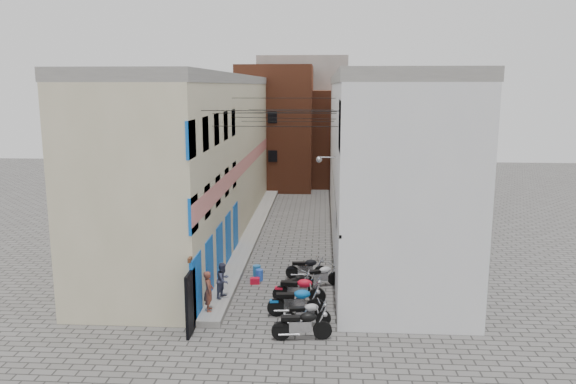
% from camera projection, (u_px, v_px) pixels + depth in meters
% --- Properties ---
extents(ground, '(90.00, 90.00, 0.00)m').
position_uv_depth(ground, '(266.00, 330.00, 19.57)').
color(ground, '#5B5956').
rests_on(ground, ground).
extents(plinth, '(0.90, 26.00, 0.25)m').
position_uv_depth(plinth, '(253.00, 231.00, 32.43)').
color(plinth, gray).
rests_on(plinth, ground).
extents(building_left, '(5.10, 27.00, 9.00)m').
position_uv_depth(building_left, '(201.00, 156.00, 31.74)').
color(building_left, '#BFB690').
rests_on(building_left, ground).
extents(building_right, '(5.94, 26.00, 9.00)m').
position_uv_depth(building_right, '(378.00, 157.00, 31.16)').
color(building_right, silver).
rests_on(building_right, ground).
extents(building_far_brick_left, '(6.00, 6.00, 10.00)m').
position_uv_depth(building_far_brick_left, '(276.00, 127.00, 46.22)').
color(building_far_brick_left, brown).
rests_on(building_far_brick_left, ground).
extents(building_far_brick_right, '(5.00, 6.00, 8.00)m').
position_uv_depth(building_far_brick_right, '(336.00, 138.00, 48.06)').
color(building_far_brick_right, brown).
rests_on(building_far_brick_right, ground).
extents(building_far_concrete, '(8.00, 5.00, 11.00)m').
position_uv_depth(building_far_concrete, '(303.00, 117.00, 51.89)').
color(building_far_concrete, gray).
rests_on(building_far_concrete, ground).
extents(far_shopfront, '(2.00, 0.30, 2.40)m').
position_uv_depth(far_shopfront, '(298.00, 179.00, 44.06)').
color(far_shopfront, black).
rests_on(far_shopfront, ground).
extents(overhead_wires, '(5.80, 13.02, 1.32)m').
position_uv_depth(overhead_wires, '(281.00, 114.00, 25.74)').
color(overhead_wires, black).
rests_on(overhead_wires, ground).
extents(motorcycle_a, '(2.09, 0.86, 1.18)m').
position_uv_depth(motorcycle_a, '(302.00, 323.00, 18.72)').
color(motorcycle_a, black).
rests_on(motorcycle_a, ground).
extents(motorcycle_b, '(1.85, 0.87, 1.03)m').
position_uv_depth(motorcycle_b, '(306.00, 313.00, 19.76)').
color(motorcycle_b, '#98989C').
rests_on(motorcycle_b, ground).
extents(motorcycle_c, '(2.18, 0.86, 1.23)m').
position_uv_depth(motorcycle_c, '(296.00, 300.00, 20.67)').
color(motorcycle_c, '#0B5DB2').
rests_on(motorcycle_c, ground).
extents(motorcycle_d, '(2.16, 0.87, 1.22)m').
position_uv_depth(motorcycle_d, '(299.00, 288.00, 21.87)').
color(motorcycle_d, red).
rests_on(motorcycle_d, ground).
extents(motorcycle_e, '(1.61, 1.50, 0.97)m').
position_uv_depth(motorcycle_e, '(296.00, 283.00, 22.84)').
color(motorcycle_e, black).
rests_on(motorcycle_e, ground).
extents(motorcycle_f, '(1.91, 1.27, 1.06)m').
position_uv_depth(motorcycle_f, '(321.00, 275.00, 23.68)').
color(motorcycle_f, '#BAB9BF').
rests_on(motorcycle_f, ground).
extents(motorcycle_g, '(1.88, 0.72, 1.06)m').
position_uv_depth(motorcycle_g, '(306.00, 267.00, 24.70)').
color(motorcycle_g, black).
rests_on(motorcycle_g, ground).
extents(person_a, '(0.46, 0.61, 1.50)m').
position_uv_depth(person_a, '(209.00, 291.00, 20.50)').
color(person_a, brown).
rests_on(person_a, plinth).
extents(person_b, '(0.73, 0.82, 1.39)m').
position_uv_depth(person_b, '(223.00, 280.00, 21.82)').
color(person_b, '#363951').
rests_on(person_b, plinth).
extents(water_jug_near, '(0.33, 0.33, 0.49)m').
position_uv_depth(water_jug_near, '(259.00, 275.00, 24.51)').
color(water_jug_near, blue).
rests_on(water_jug_near, ground).
extents(water_jug_far, '(0.40, 0.40, 0.55)m').
position_uv_depth(water_jug_far, '(257.00, 271.00, 24.90)').
color(water_jug_far, '#236CB1').
rests_on(water_jug_far, ground).
extents(red_crate, '(0.43, 0.34, 0.25)m').
position_uv_depth(red_crate, '(255.00, 281.00, 24.13)').
color(red_crate, red).
rests_on(red_crate, ground).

